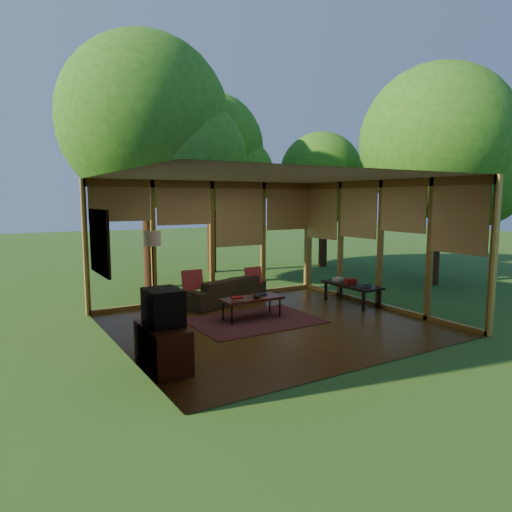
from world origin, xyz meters
TOP-DOWN VIEW (x-y plane):
  - floor at (0.00, 0.00)m, footprint 5.50×5.50m
  - ceiling at (0.00, 0.00)m, footprint 5.50×5.50m
  - wall_left at (-2.75, 0.00)m, footprint 0.04×5.00m
  - wall_front at (0.00, -2.50)m, footprint 5.50×0.04m
  - window_wall_back at (0.00, 2.50)m, footprint 5.50×0.12m
  - window_wall_right at (2.75, 0.00)m, footprint 0.12×5.00m
  - exterior_lawn at (8.00, 8.00)m, footprint 40.00×40.00m
  - tree_nw at (-0.79, 4.67)m, footprint 4.28×4.28m
  - tree_ne at (1.75, 6.25)m, footprint 3.35×3.35m
  - tree_se at (5.88, 1.11)m, footprint 4.01×4.01m
  - tree_far at (5.43, 5.31)m, footprint 2.76×2.76m
  - rug at (-0.15, 0.38)m, footprint 2.36×1.67m
  - sofa at (0.02, 2.00)m, footprint 2.16×1.33m
  - pillow_left at (-0.73, 1.95)m, footprint 0.43×0.23m
  - pillow_right at (0.77, 1.95)m, footprint 0.37×0.20m
  - ct_book_lower at (-0.47, 0.47)m, footprint 0.21×0.17m
  - ct_book_upper at (-0.47, 0.47)m, footprint 0.22×0.18m
  - ct_book_side at (0.13, 0.60)m, footprint 0.24×0.21m
  - ct_bowl at (-0.07, 0.42)m, footprint 0.16×0.16m
  - media_cabinet at (-2.47, -1.06)m, footprint 0.50×1.00m
  - television at (-2.45, -1.06)m, footprint 0.45×0.55m
  - console_book_a at (2.40, 0.06)m, footprint 0.24×0.20m
  - console_book_b at (2.40, 0.51)m, footprint 0.27×0.23m
  - console_book_c at (2.40, 0.91)m, footprint 0.28×0.24m
  - floor_lamp at (-1.50, 2.20)m, footprint 0.36×0.36m
  - coffee_table at (-0.12, 0.52)m, footprint 1.20×0.50m
  - side_console at (2.40, 0.46)m, footprint 0.60×1.40m
  - wall_painting at (-2.71, 1.40)m, footprint 0.06×1.35m

SIDE VIEW (x-z plane):
  - exterior_lawn at x=8.00m, z-range -0.01..-0.01m
  - floor at x=0.00m, z-range 0.00..0.00m
  - rug at x=-0.15m, z-range 0.00..0.01m
  - sofa at x=0.02m, z-range 0.00..0.59m
  - media_cabinet at x=-2.47m, z-range 0.00..0.60m
  - coffee_table at x=-0.12m, z-range 0.18..0.60m
  - side_console at x=2.40m, z-range 0.18..0.64m
  - ct_book_lower at x=-0.47m, z-range 0.42..0.45m
  - ct_book_side at x=0.13m, z-range 0.42..0.46m
  - ct_bowl at x=-0.07m, z-range 0.42..0.50m
  - ct_book_upper at x=-0.47m, z-range 0.45..0.49m
  - console_book_c at x=2.40m, z-range 0.46..0.52m
  - console_book_a at x=2.40m, z-range 0.46..0.53m
  - console_book_b at x=2.40m, z-range 0.46..0.56m
  - pillow_right at x=0.77m, z-range 0.37..0.76m
  - pillow_left at x=-0.73m, z-range 0.37..0.82m
  - television at x=-2.45m, z-range 0.60..1.10m
  - wall_left at x=-2.75m, z-range 0.00..2.70m
  - wall_front at x=0.00m, z-range 0.00..2.70m
  - window_wall_back at x=0.00m, z-range 0.00..2.70m
  - window_wall_right at x=2.75m, z-range 0.00..2.70m
  - floor_lamp at x=-1.50m, z-range 0.58..2.23m
  - wall_painting at x=-2.71m, z-range 0.98..2.12m
  - ceiling at x=0.00m, z-range 2.70..2.70m
  - tree_far at x=5.43m, z-range 0.87..5.41m
  - tree_se at x=5.88m, z-range 0.88..6.66m
  - tree_ne at x=1.75m, z-range 1.10..6.68m
  - tree_nw at x=-0.79m, z-range 1.04..7.43m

